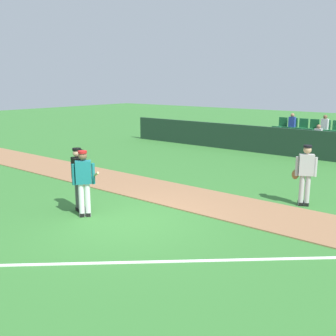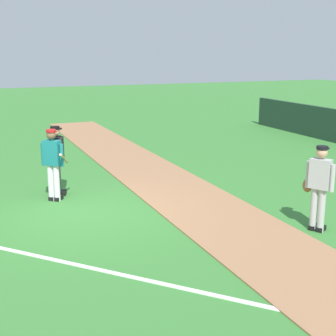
{
  "view_description": "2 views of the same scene",
  "coord_description": "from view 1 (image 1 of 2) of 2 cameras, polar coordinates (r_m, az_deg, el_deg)",
  "views": [
    {
      "loc": [
        6.81,
        -6.83,
        3.49
      ],
      "look_at": [
        0.07,
        1.47,
        1.15
      ],
      "focal_mm": 42.42,
      "sensor_mm": 36.0,
      "label": 1
    },
    {
      "loc": [
        10.36,
        -2.31,
        3.57
      ],
      "look_at": [
        0.6,
        1.8,
        1.0
      ],
      "focal_mm": 51.8,
      "sensor_mm": 36.0,
      "label": 2
    }
  ],
  "objects": [
    {
      "name": "batter_teal_jersey",
      "position": [
        10.52,
        -11.98,
        -1.82
      ],
      "size": [
        0.76,
        0.67,
        1.76
      ],
      "color": "white",
      "rests_on": "ground"
    },
    {
      "name": "foul_line_chalk",
      "position": [
        8.17,
        7.44,
        -13.02
      ],
      "size": [
        8.98,
        8.11,
        0.01
      ],
      "primitive_type": "cube",
      "rotation": [
        0.0,
        0.0,
        0.73
      ],
      "color": "white",
      "rests_on": "ground"
    },
    {
      "name": "stadium_bleachers",
      "position": [
        20.88,
        19.65,
        3.38
      ],
      "size": [
        4.45,
        2.1,
        1.9
      ],
      "color": "slate",
      "rests_on": "ground"
    },
    {
      "name": "ground_plane",
      "position": [
        10.26,
        -5.55,
        -7.62
      ],
      "size": [
        80.0,
        80.0,
        0.0
      ],
      "primitive_type": "plane",
      "color": "#387A33"
    },
    {
      "name": "umpire_home_plate",
      "position": [
        10.97,
        -12.71,
        -1.11
      ],
      "size": [
        0.57,
        0.39,
        1.76
      ],
      "color": "#4C4C4C",
      "rests_on": "ground"
    },
    {
      "name": "infield_dirt_path",
      "position": [
        12.17,
        3.18,
        -4.29
      ],
      "size": [
        28.0,
        2.21,
        0.03
      ],
      "primitive_type": "cube",
      "color": "#9E704C",
      "rests_on": "ground"
    },
    {
      "name": "dugout_fence",
      "position": [
        19.51,
        18.23,
        3.38
      ],
      "size": [
        20.0,
        0.16,
        1.32
      ],
      "primitive_type": "cube",
      "color": "#1E3828",
      "rests_on": "ground"
    },
    {
      "name": "runner_grey_jersey",
      "position": [
        11.84,
        19.1,
        -0.69
      ],
      "size": [
        0.64,
        0.43,
        1.76
      ],
      "color": "#B2B2B2",
      "rests_on": "ground"
    }
  ]
}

